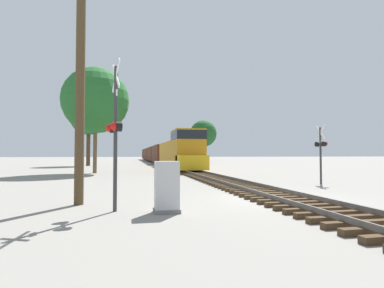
% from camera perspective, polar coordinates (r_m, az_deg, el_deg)
% --- Properties ---
extents(ground_plane, '(400.00, 400.00, 0.00)m').
position_cam_1_polar(ground_plane, '(12.34, 16.29, -10.12)').
color(ground_plane, gray).
extents(rail_track_bed, '(2.60, 160.00, 0.31)m').
position_cam_1_polar(rail_track_bed, '(12.33, 16.29, -9.49)').
color(rail_track_bed, '#42301E').
rests_on(rail_track_bed, ground).
extents(freight_train, '(2.90, 80.03, 4.22)m').
position_cam_1_polar(freight_train, '(65.40, -6.82, -1.93)').
color(freight_train, '#B77A14').
rests_on(freight_train, ground).
extents(crossing_signal_near, '(0.55, 1.01, 4.69)m').
position_cam_1_polar(crossing_signal_near, '(9.63, -14.50, 2.78)').
color(crossing_signal_near, '#333333').
rests_on(crossing_signal_near, ground).
extents(crossing_signal_far, '(0.37, 1.01, 3.54)m').
position_cam_1_polar(crossing_signal_far, '(19.47, 23.35, -0.65)').
color(crossing_signal_far, '#333333').
rests_on(crossing_signal_far, ground).
extents(relay_cabinet, '(0.79, 0.60, 1.55)m').
position_cam_1_polar(relay_cabinet, '(9.19, -4.83, -8.22)').
color(relay_cabinet, slate).
rests_on(relay_cabinet, ground).
extents(utility_pole, '(1.80, 0.32, 9.97)m').
position_cam_1_polar(utility_pole, '(11.73, -20.47, 14.62)').
color(utility_pole, '#4C3A23').
rests_on(utility_pole, ground).
extents(tree_far_right, '(6.28, 6.28, 10.04)m').
position_cam_1_polar(tree_far_right, '(30.17, -17.90, 7.90)').
color(tree_far_right, brown).
rests_on(tree_far_right, ground).
extents(tree_mid_background, '(5.63, 5.63, 10.42)m').
position_cam_1_polar(tree_mid_background, '(49.23, -19.08, 4.87)').
color(tree_mid_background, '#473521').
rests_on(tree_mid_background, ground).
extents(tree_deep_background, '(5.78, 5.78, 9.18)m').
position_cam_1_polar(tree_deep_background, '(64.92, 2.17, 2.00)').
color(tree_deep_background, brown).
rests_on(tree_deep_background, ground).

